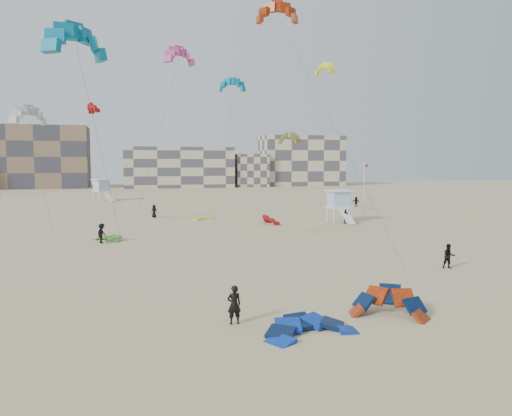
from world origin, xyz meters
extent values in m
plane|color=tan|center=(0.00, 0.00, 0.00)|extent=(320.00, 320.00, 0.00)
imported|color=black|center=(0.14, -0.93, 0.91)|extent=(0.69, 0.48, 1.82)
imported|color=black|center=(17.27, 7.19, 0.88)|extent=(1.00, 0.87, 1.76)
imported|color=black|center=(-7.02, 24.79, 0.93)|extent=(1.16, 1.38, 1.85)
imported|color=black|center=(21.17, 33.10, 0.87)|extent=(0.93, 1.08, 1.74)
imported|color=black|center=(-1.26, 45.69, 0.88)|extent=(1.00, 0.83, 1.76)
imported|color=black|center=(32.70, 54.27, 0.85)|extent=(1.07, 1.65, 1.70)
cylinder|color=#3F3F3F|center=(-6.57, 18.49, 8.36)|extent=(2.59, 7.47, 14.73)
cylinder|color=#3F3F3F|center=(11.26, 15.89, 11.97)|extent=(0.51, 25.58, 21.95)
cylinder|color=#3F3F3F|center=(-13.27, 31.83, 6.71)|extent=(3.30, 9.12, 11.43)
cylinder|color=#3F3F3F|center=(-0.35, 47.95, 11.23)|extent=(5.63, 4.85, 20.48)
cylinder|color=#3F3F3F|center=(16.87, 35.11, 5.79)|extent=(0.73, 12.36, 9.59)
cylinder|color=#3F3F3F|center=(27.42, 52.09, 11.47)|extent=(3.75, 1.37, 20.94)
cylinder|color=#3F3F3F|center=(10.93, 54.74, 10.04)|extent=(0.37, 3.57, 18.09)
cylinder|color=#3F3F3F|center=(-5.89, 60.80, 8.49)|extent=(7.80, 1.59, 14.99)
cube|color=white|center=(21.08, 35.05, 1.83)|extent=(2.76, 2.76, 0.14)
cube|color=#9FBCD9|center=(21.08, 35.05, 2.87)|extent=(2.27, 2.27, 1.95)
cube|color=white|center=(21.08, 35.05, 3.93)|extent=(2.86, 2.86, 0.16)
cube|color=white|center=(21.08, 32.41, 0.88)|extent=(1.01, 2.78, 1.62)
cube|color=white|center=(-9.75, 78.79, 1.93)|extent=(3.96, 3.96, 0.14)
cube|color=#9FBCD9|center=(-9.75, 78.79, 3.03)|extent=(3.26, 3.26, 2.06)
cube|color=white|center=(-9.75, 78.79, 4.14)|extent=(4.10, 4.10, 0.16)
cube|color=white|center=(-9.75, 76.01, 0.93)|extent=(2.40, 3.03, 1.71)
cylinder|color=white|center=(25.65, 37.30, 3.75)|extent=(0.09, 0.09, 7.50)
cube|color=red|center=(25.94, 37.30, 7.03)|extent=(0.56, 0.02, 0.38)
cube|color=brown|center=(-30.00, 134.00, 9.00)|extent=(28.00, 14.00, 18.00)
cube|color=#C3B38F|center=(10.00, 130.00, 6.00)|extent=(32.00, 16.00, 12.00)
cube|color=#C3B38F|center=(50.00, 132.00, 8.00)|extent=(26.00, 14.00, 16.00)
cube|color=#C3B38F|center=(32.00, 128.00, 5.00)|extent=(10.00, 10.00, 10.00)
camera|label=1|loc=(-4.42, -23.01, 7.46)|focal=35.00mm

